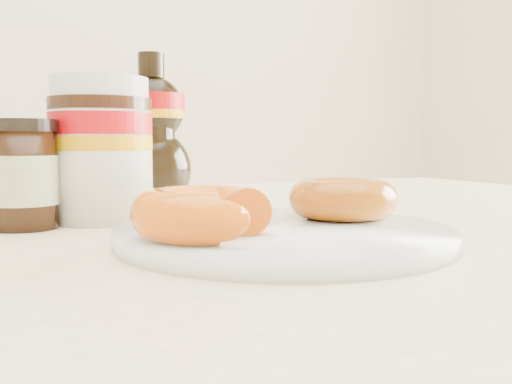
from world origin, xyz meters
name	(u,v)px	position (x,y,z in m)	size (l,w,h in m)	color
dining_table	(169,310)	(0.00, 0.10, 0.67)	(1.40, 0.90, 0.75)	#FEF1C1
plate	(284,234)	(0.05, -0.04, 0.76)	(0.25, 0.25, 0.01)	white
donut_bitten	(202,213)	(-0.02, -0.06, 0.78)	(0.10, 0.10, 0.03)	orange
donut_whole	(342,199)	(0.12, -0.01, 0.78)	(0.09, 0.09, 0.03)	#8C5409
nutella_jar	(101,145)	(-0.05, 0.14, 0.82)	(0.10, 0.10, 0.14)	white
syrup_bottle	(152,131)	(0.03, 0.25, 0.84)	(0.09, 0.08, 0.18)	black
dark_jar	(23,176)	(-0.12, 0.12, 0.80)	(0.06, 0.06, 0.10)	black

